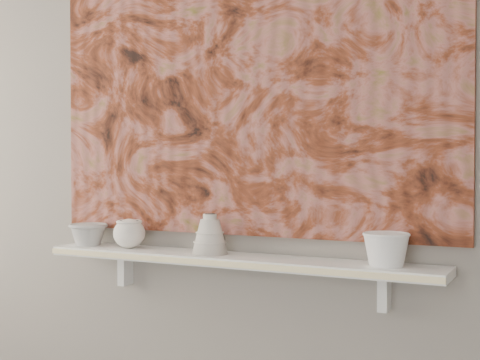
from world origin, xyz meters
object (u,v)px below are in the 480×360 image
Objects in this scene: bell_vessel at (210,234)px; bowl_grey at (88,234)px; bowl_white at (386,249)px; painting at (245,75)px; shelf at (234,260)px; cup_cream at (129,234)px.

bowl_grey is at bearing 180.00° from bell_vessel.
painting is at bearing 171.06° from bowl_white.
painting is 0.84m from bowl_grey.
shelf is 0.63m from painting.
bell_vessel is at bearing 0.00° from bowl_grey.
shelf is 0.93× the size of painting.
shelf is 12.13× the size of cup_cream.
painting reaches higher than bowl_grey.
bell_vessel is 0.97× the size of bowl_white.
painting is at bearing 41.41° from bell_vessel.
bowl_white is at bearing 0.00° from cup_cream.
bowl_grey is 0.19m from cup_cream.
bowl_white is at bearing 0.00° from bell_vessel.
cup_cream reaches higher than bowl_grey.
cup_cream is 0.82× the size of bowl_white.
shelf is 0.43m from cup_cream.
bell_vessel is at bearing 0.00° from cup_cream.
cup_cream is at bearing 180.00° from bowl_white.
painting is 0.76m from bowl_white.
painting is 13.00× the size of cup_cream.
painting is 11.03× the size of bell_vessel.
bowl_grey is at bearing 180.00° from cup_cream.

